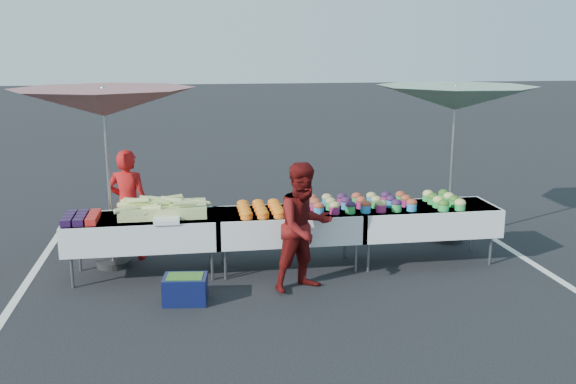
{
  "coord_description": "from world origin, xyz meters",
  "views": [
    {
      "loc": [
        -1.23,
        -7.73,
        2.8
      ],
      "look_at": [
        0.0,
        0.0,
        1.0
      ],
      "focal_mm": 40.0,
      "sensor_mm": 36.0,
      "label": 1
    }
  ],
  "objects": [
    {
      "name": "ground",
      "position": [
        0.0,
        0.0,
        0.0
      ],
      "size": [
        80.0,
        80.0,
        0.0
      ],
      "primitive_type": "plane",
      "color": "black"
    },
    {
      "name": "stripe_left",
      "position": [
        -3.2,
        0.0,
        0.0
      ],
      "size": [
        0.1,
        5.0,
        0.0
      ],
      "primitive_type": "cube",
      "color": "silver",
      "rests_on": "ground"
    },
    {
      "name": "stripe_right",
      "position": [
        3.2,
        0.0,
        0.0
      ],
      "size": [
        0.1,
        5.0,
        0.0
      ],
      "primitive_type": "cube",
      "color": "silver",
      "rests_on": "ground"
    },
    {
      "name": "table_left",
      "position": [
        -1.8,
        0.0,
        0.58
      ],
      "size": [
        1.86,
        0.81,
        0.75
      ],
      "color": "white",
      "rests_on": "ground"
    },
    {
      "name": "table_center",
      "position": [
        0.0,
        0.0,
        0.58
      ],
      "size": [
        1.86,
        0.81,
        0.75
      ],
      "color": "white",
      "rests_on": "ground"
    },
    {
      "name": "table_right",
      "position": [
        1.8,
        0.0,
        0.58
      ],
      "size": [
        1.86,
        0.81,
        0.75
      ],
      "color": "white",
      "rests_on": "ground"
    },
    {
      "name": "berry_punnets",
      "position": [
        -2.51,
        -0.06,
        0.79
      ],
      "size": [
        0.4,
        0.54,
        0.08
      ],
      "color": "black",
      "rests_on": "table_left"
    },
    {
      "name": "corn_pile",
      "position": [
        -1.56,
        0.04,
        0.84
      ],
      "size": [
        1.16,
        0.57,
        0.26
      ],
      "color": "#8FAE59",
      "rests_on": "table_left"
    },
    {
      "name": "plastic_bags",
      "position": [
        -1.5,
        -0.3,
        0.78
      ],
      "size": [
        0.3,
        0.25,
        0.05
      ],
      "primitive_type": "cube",
      "color": "white",
      "rests_on": "table_left"
    },
    {
      "name": "carrot_bowls",
      "position": [
        -0.25,
        -0.01,
        0.8
      ],
      "size": [
        0.75,
        0.69,
        0.11
      ],
      "color": "orange",
      "rests_on": "table_center"
    },
    {
      "name": "potato_cups",
      "position": [
        0.95,
        0.0,
        0.83
      ],
      "size": [
        1.34,
        0.58,
        0.16
      ],
      "color": "#2A85C4",
      "rests_on": "table_right"
    },
    {
      "name": "bean_baskets",
      "position": [
        2.06,
        -0.01,
        0.82
      ],
      "size": [
        0.36,
        0.68,
        0.15
      ],
      "color": "green",
      "rests_on": "table_right"
    },
    {
      "name": "vendor",
      "position": [
        -2.03,
        0.7,
        0.74
      ],
      "size": [
        0.61,
        0.47,
        1.48
      ],
      "primitive_type": "imported",
      "rotation": [
        0.0,
        0.0,
        2.9
      ],
      "color": "red",
      "rests_on": "ground"
    },
    {
      "name": "customer",
      "position": [
        0.07,
        -0.75,
        0.75
      ],
      "size": [
        0.9,
        0.81,
        1.51
      ],
      "primitive_type": "imported",
      "rotation": [
        0.0,
        0.0,
        0.4
      ],
      "color": "#5D0E0D",
      "rests_on": "ground"
    },
    {
      "name": "umbrella_left",
      "position": [
        -2.22,
        0.41,
        2.1
      ],
      "size": [
        2.34,
        2.34,
        2.31
      ],
      "rotation": [
        0.0,
        0.0,
        0.04
      ],
      "color": "black",
      "rests_on": "ground"
    },
    {
      "name": "umbrella_right",
      "position": [
        2.5,
        0.8,
        2.06
      ],
      "size": [
        2.87,
        2.87,
        2.27
      ],
      "rotation": [
        0.0,
        0.0,
        0.37
      ],
      "color": "black",
      "rests_on": "ground"
    },
    {
      "name": "storage_bin",
      "position": [
        -1.31,
        -0.94,
        0.16
      ],
      "size": [
        0.51,
        0.4,
        0.31
      ],
      "rotation": [
        0.0,
        0.0,
        -0.12
      ],
      "color": "#0C133D",
      "rests_on": "ground"
    }
  ]
}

